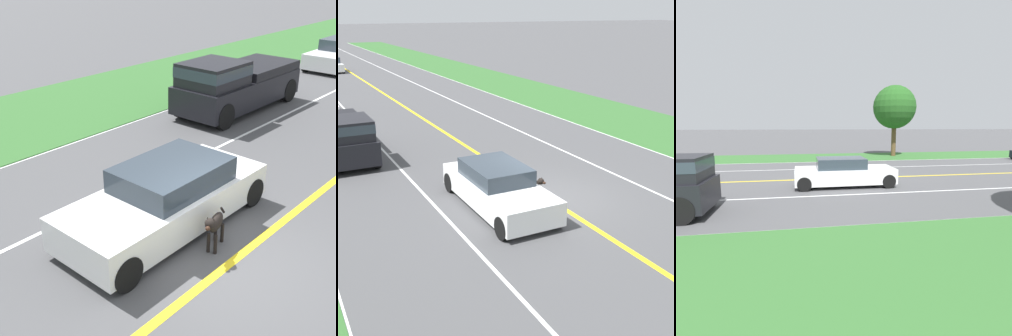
# 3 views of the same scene
# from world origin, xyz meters

# --- Properties ---
(ground_plane) EXTENTS (400.00, 400.00, 0.00)m
(ground_plane) POSITION_xyz_m (0.00, 0.00, 0.00)
(ground_plane) COLOR #4C4C4F
(centre_divider_line) EXTENTS (0.18, 160.00, 0.01)m
(centre_divider_line) POSITION_xyz_m (0.00, 0.00, 0.00)
(centre_divider_line) COLOR yellow
(centre_divider_line) RESTS_ON ground
(lane_edge_line_right) EXTENTS (0.14, 160.00, 0.01)m
(lane_edge_line_right) POSITION_xyz_m (7.00, 0.00, 0.00)
(lane_edge_line_right) COLOR white
(lane_edge_line_right) RESTS_ON ground
(lane_dash_same_dir) EXTENTS (0.10, 160.00, 0.01)m
(lane_dash_same_dir) POSITION_xyz_m (3.50, 0.00, 0.00)
(lane_dash_same_dir) COLOR white
(lane_dash_same_dir) RESTS_ON ground
(ego_car) EXTENTS (1.90, 4.77, 1.38)m
(ego_car) POSITION_xyz_m (1.77, -0.16, 0.65)
(ego_car) COLOR white
(ego_car) RESTS_ON ground
(dog) EXTENTS (0.44, 1.06, 0.86)m
(dog) POSITION_xyz_m (0.51, -0.11, 0.55)
(dog) COLOR black
(dog) RESTS_ON ground
(pickup_truck) EXTENTS (2.02, 5.39, 1.95)m
(pickup_truck) POSITION_xyz_m (5.17, -7.57, 0.99)
(pickup_truck) COLOR black
(pickup_truck) RESTS_ON ground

